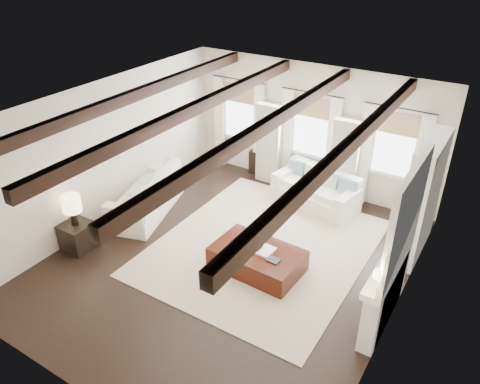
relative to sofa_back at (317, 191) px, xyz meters
The scene contains 16 objects.
ground 3.09m from the sofa_back, 100.59° to the right, with size 7.50×7.50×0.00m, color black.
room_shell 2.63m from the sofa_back, 85.07° to the right, with size 6.54×7.54×3.22m.
area_rug 2.30m from the sofa_back, 95.28° to the right, with size 4.11×4.83×0.02m, color beige.
sofa_back is the anchor object (origin of this frame).
sofa_left 4.04m from the sofa_back, 142.46° to the right, with size 1.64×2.45×0.97m.
ottoman 2.95m from the sofa_back, 89.16° to the right, with size 1.73×1.08×0.45m, color black.
tray 2.91m from the sofa_back, 88.05° to the right, with size 0.50×0.38×0.04m, color white.
book_lower 2.94m from the sofa_back, 90.52° to the right, with size 0.26×0.20×0.04m, color #262628.
book_upper 2.94m from the sofa_back, 90.55° to the right, with size 0.22×0.17×0.03m, color beige.
book_loose 3.12m from the sofa_back, 81.40° to the right, with size 0.24×0.18×0.03m, color #262628.
side_table_front 5.56m from the sofa_back, 128.91° to the right, with size 0.59×0.59×0.59m, color black.
lamp_front 5.61m from the sofa_back, 128.91° to the right, with size 0.39×0.39×0.67m.
side_table_back 2.17m from the sofa_back, 159.74° to the left, with size 0.43×0.43×0.65m, color black.
lamp_back 2.30m from the sofa_back, 159.74° to the left, with size 0.39×0.39×0.67m.
candlestick_near 3.95m from the sofa_back, 53.80° to the right, with size 0.15×0.15×0.74m.
candlestick_far 3.61m from the sofa_back, 49.64° to the right, with size 0.17×0.17×0.82m.
Camera 1 is at (4.22, -6.34, 5.92)m, focal length 35.00 mm.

